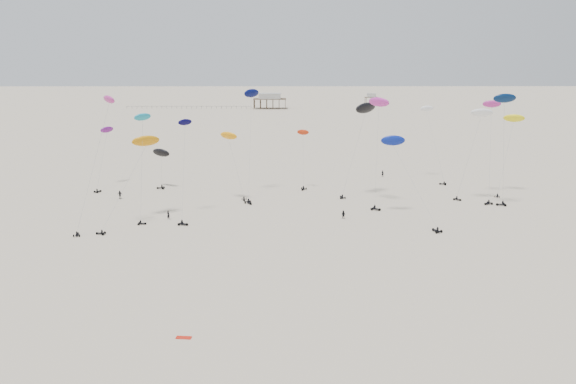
{
  "coord_description": "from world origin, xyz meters",
  "views": [
    {
      "loc": [
        -0.67,
        -14.05,
        31.3
      ],
      "look_at": [
        0.0,
        88.0,
        7.0
      ],
      "focal_mm": 35.0,
      "sensor_mm": 36.0,
      "label": 1
    }
  ],
  "objects_px": {
    "pavilion_small": "(371,100)",
    "rig_4": "(251,121)",
    "pavilion_main": "(270,102)",
    "rig_0": "(231,144)",
    "spectator_0": "(169,219)"
  },
  "relations": [
    {
      "from": "pavilion_small",
      "to": "rig_4",
      "type": "xyz_separation_m",
      "value": [
        -68.44,
        -263.63,
        13.76
      ]
    },
    {
      "from": "pavilion_main",
      "to": "rig_4",
      "type": "xyz_separation_m",
      "value": [
        1.56,
        -233.63,
        13.02
      ]
    },
    {
      "from": "rig_4",
      "to": "pavilion_main",
      "type": "bearing_deg",
      "value": -119.22
    },
    {
      "from": "rig_4",
      "to": "spectator_0",
      "type": "distance_m",
      "value": 32.17
    },
    {
      "from": "pavilion_small",
      "to": "spectator_0",
      "type": "xyz_separation_m",
      "value": [
        -83.91,
        -285.96,
        -3.49
      ]
    },
    {
      "from": "pavilion_small",
      "to": "rig_0",
      "type": "relative_size",
      "value": 0.57
    },
    {
      "from": "pavilion_small",
      "to": "spectator_0",
      "type": "bearing_deg",
      "value": -106.35
    },
    {
      "from": "spectator_0",
      "to": "pavilion_small",
      "type": "bearing_deg",
      "value": -79.35
    },
    {
      "from": "pavilion_small",
      "to": "rig_4",
      "type": "distance_m",
      "value": 272.72
    },
    {
      "from": "pavilion_small",
      "to": "rig_0",
      "type": "xyz_separation_m",
      "value": [
        -72.72,
        -269.17,
        9.19
      ]
    },
    {
      "from": "rig_0",
      "to": "rig_4",
      "type": "xyz_separation_m",
      "value": [
        4.27,
        5.54,
        4.56
      ]
    },
    {
      "from": "rig_0",
      "to": "rig_4",
      "type": "distance_m",
      "value": 8.35
    },
    {
      "from": "rig_0",
      "to": "spectator_0",
      "type": "xyz_separation_m",
      "value": [
        -11.2,
        -16.79,
        -12.68
      ]
    },
    {
      "from": "pavilion_main",
      "to": "rig_0",
      "type": "bearing_deg",
      "value": -90.65
    },
    {
      "from": "rig_4",
      "to": "spectator_0",
      "type": "bearing_deg",
      "value": 25.68
    }
  ]
}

